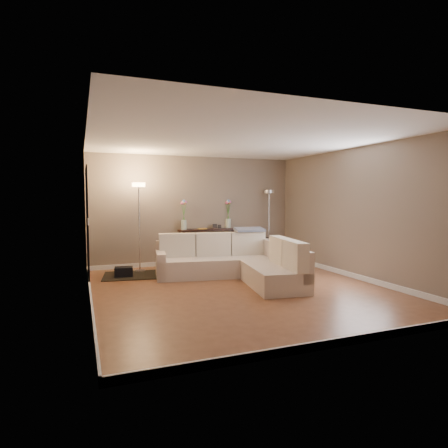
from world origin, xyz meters
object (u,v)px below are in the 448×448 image
object	(u,v)px
console_table	(203,244)
floor_lamp_lit	(139,209)
sectional_sofa	(237,262)
floor_lamp_unlit	(269,211)

from	to	relation	value
console_table	floor_lamp_lit	bearing A→B (deg)	-163.65
sectional_sofa	floor_lamp_unlit	world-z (taller)	floor_lamp_unlit
sectional_sofa	console_table	bearing A→B (deg)	93.03
console_table	floor_lamp_unlit	world-z (taller)	floor_lamp_unlit
floor_lamp_lit	console_table	bearing A→B (deg)	16.35
console_table	floor_lamp_unlit	size ratio (longest dim) A/B	0.79
sectional_sofa	console_table	size ratio (longest dim) A/B	1.93
console_table	floor_lamp_lit	size ratio (longest dim) A/B	0.74
floor_lamp_lit	sectional_sofa	bearing A→B (deg)	-39.03
floor_lamp_lit	floor_lamp_unlit	world-z (taller)	floor_lamp_lit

